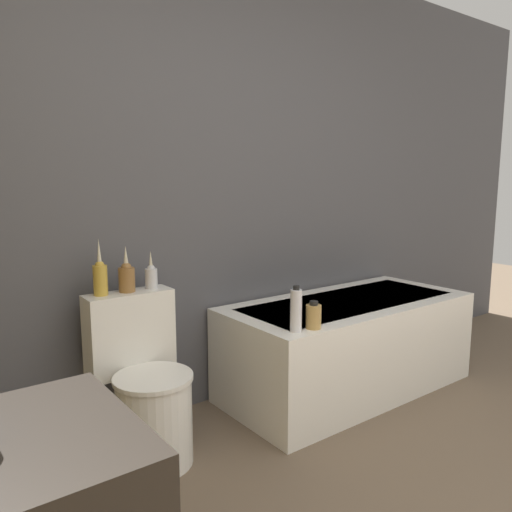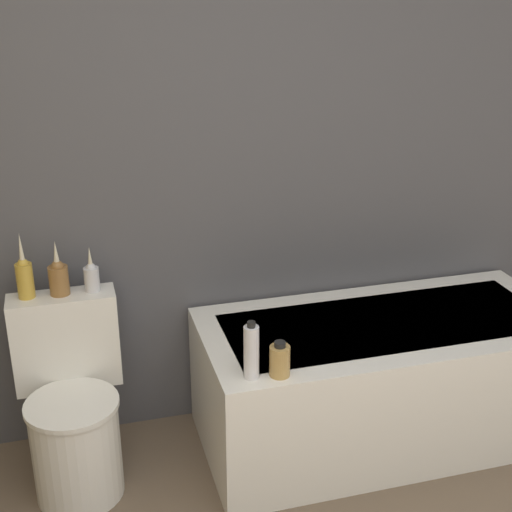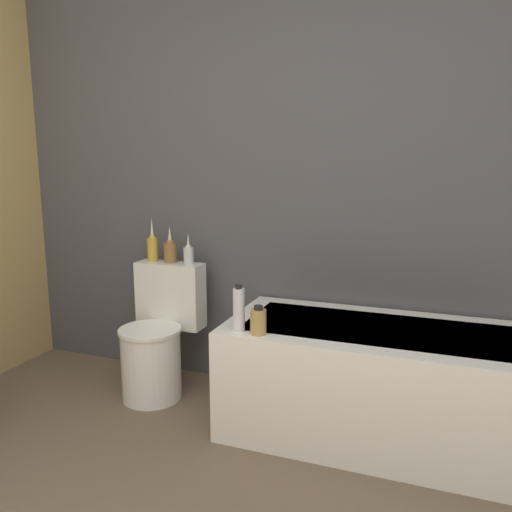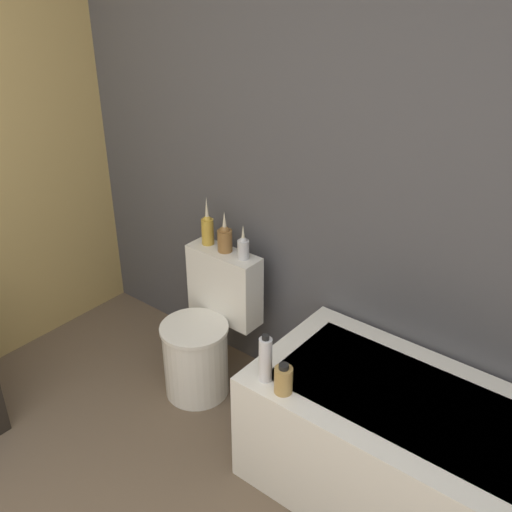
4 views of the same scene
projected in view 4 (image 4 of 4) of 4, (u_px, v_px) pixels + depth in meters
wall_back_tiled at (338, 165)px, 2.70m from camera, size 6.40×0.06×2.60m
bathtub at (432, 465)px, 2.47m from camera, size 1.58×0.71×0.57m
toilet at (205, 335)px, 3.21m from camera, size 0.42×0.50×0.76m
vase_gold at (207, 228)px, 3.15m from camera, size 0.07×0.07×0.27m
vase_silver at (225, 238)px, 3.09m from camera, size 0.08×0.08×0.22m
vase_bronze at (243, 247)px, 3.02m from camera, size 0.06×0.06×0.19m
shampoo_bottle_tall at (265, 359)px, 2.47m from camera, size 0.06×0.06×0.23m
shampoo_bottle_short at (283, 380)px, 2.43m from camera, size 0.08×0.08×0.14m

